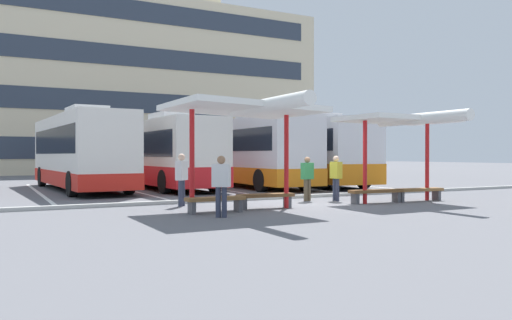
% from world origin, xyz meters
% --- Properties ---
extents(ground_plane, '(160.00, 160.00, 0.00)m').
position_xyz_m(ground_plane, '(0.00, 0.00, 0.00)').
color(ground_plane, slate).
extents(terminal_building, '(40.18, 12.25, 18.55)m').
position_xyz_m(terminal_building, '(0.04, 35.15, 7.91)').
color(terminal_building, beige).
rests_on(terminal_building, ground).
extents(coach_bus_0, '(3.05, 10.86, 3.71)m').
position_xyz_m(coach_bus_0, '(-5.81, 10.03, 1.75)').
color(coach_bus_0, silver).
rests_on(coach_bus_0, ground).
extents(coach_bus_1, '(2.90, 10.45, 3.56)m').
position_xyz_m(coach_bus_1, '(-2.08, 9.66, 1.63)').
color(coach_bus_1, silver).
rests_on(coach_bus_1, ground).
extents(coach_bus_2, '(2.64, 10.63, 3.73)m').
position_xyz_m(coach_bus_2, '(2.18, 8.87, 1.74)').
color(coach_bus_2, silver).
rests_on(coach_bus_2, ground).
extents(coach_bus_3, '(3.59, 10.92, 3.71)m').
position_xyz_m(coach_bus_3, '(5.66, 8.65, 1.71)').
color(coach_bus_3, silver).
rests_on(coach_bus_3, ground).
extents(lane_stripe_0, '(0.16, 14.00, 0.01)m').
position_xyz_m(lane_stripe_0, '(-7.66, 8.82, 0.00)').
color(lane_stripe_0, white).
rests_on(lane_stripe_0, ground).
extents(lane_stripe_1, '(0.16, 14.00, 0.01)m').
position_xyz_m(lane_stripe_1, '(-3.83, 8.82, 0.00)').
color(lane_stripe_1, white).
rests_on(lane_stripe_1, ground).
extents(lane_stripe_2, '(0.16, 14.00, 0.01)m').
position_xyz_m(lane_stripe_2, '(0.00, 8.82, 0.00)').
color(lane_stripe_2, white).
rests_on(lane_stripe_2, ground).
extents(lane_stripe_3, '(0.16, 14.00, 0.01)m').
position_xyz_m(lane_stripe_3, '(3.83, 8.82, 0.00)').
color(lane_stripe_3, white).
rests_on(lane_stripe_3, ground).
extents(lane_stripe_4, '(0.16, 14.00, 0.01)m').
position_xyz_m(lane_stripe_4, '(7.66, 8.82, 0.00)').
color(lane_stripe_4, white).
rests_on(lane_stripe_4, ground).
extents(waiting_shelter_0, '(4.05, 5.23, 3.11)m').
position_xyz_m(waiting_shelter_0, '(-3.07, -1.44, 2.89)').
color(waiting_shelter_0, red).
rests_on(waiting_shelter_0, ground).
extents(bench_0, '(1.70, 0.44, 0.45)m').
position_xyz_m(bench_0, '(-3.97, -1.34, 0.34)').
color(bench_0, brown).
rests_on(bench_0, ground).
extents(bench_1, '(1.80, 0.54, 0.45)m').
position_xyz_m(bench_1, '(-2.17, -0.98, 0.34)').
color(bench_1, brown).
rests_on(bench_1, ground).
extents(waiting_shelter_1, '(3.83, 4.23, 2.98)m').
position_xyz_m(waiting_shelter_1, '(2.87, -1.46, 2.75)').
color(waiting_shelter_1, red).
rests_on(waiting_shelter_1, ground).
extents(bench_2, '(1.99, 0.59, 0.45)m').
position_xyz_m(bench_2, '(1.97, -1.17, 0.34)').
color(bench_2, brown).
rests_on(bench_2, ground).
extents(bench_3, '(1.93, 0.58, 0.45)m').
position_xyz_m(bench_3, '(3.77, -1.30, 0.34)').
color(bench_3, brown).
rests_on(bench_3, ground).
extents(platform_kerb, '(44.00, 0.24, 0.12)m').
position_xyz_m(platform_kerb, '(0.00, 1.71, 0.06)').
color(platform_kerb, '#ADADA8').
rests_on(platform_kerb, ground).
extents(waiting_passenger_0, '(0.48, 0.31, 1.55)m').
position_xyz_m(waiting_passenger_0, '(0.34, 0.54, 0.88)').
color(waiting_passenger_0, brown).
rests_on(waiting_passenger_0, ground).
extents(waiting_passenger_1, '(0.50, 0.49, 1.66)m').
position_xyz_m(waiting_passenger_1, '(-4.16, 0.89, 0.96)').
color(waiting_passenger_1, '#33384C').
rests_on(waiting_passenger_1, ground).
extents(waiting_passenger_2, '(0.50, 0.46, 1.60)m').
position_xyz_m(waiting_passenger_2, '(-4.23, -2.33, 0.91)').
color(waiting_passenger_2, '#33384C').
rests_on(waiting_passenger_2, ground).
extents(waiting_passenger_3, '(0.22, 0.46, 1.59)m').
position_xyz_m(waiting_passenger_3, '(1.30, 0.16, 0.91)').
color(waiting_passenger_3, '#33384C').
rests_on(waiting_passenger_3, ground).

